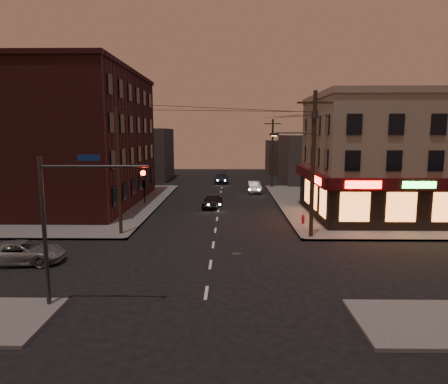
{
  "coord_description": "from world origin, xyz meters",
  "views": [
    {
      "loc": [
        1.07,
        -21.58,
        7.34
      ],
      "look_at": [
        0.68,
        6.32,
        3.2
      ],
      "focal_mm": 32.0,
      "sensor_mm": 36.0,
      "label": 1
    }
  ],
  "objects_px": {
    "fire_hydrant": "(303,219)",
    "suv_cross": "(22,252)",
    "sedan_mid": "(254,187)",
    "sedan_far": "(222,178)",
    "sedan_near": "(212,201)"
  },
  "relations": [
    {
      "from": "suv_cross",
      "to": "sedan_far",
      "type": "height_order",
      "value": "sedan_far"
    },
    {
      "from": "sedan_near",
      "to": "fire_hydrant",
      "type": "bearing_deg",
      "value": -37.59
    },
    {
      "from": "suv_cross",
      "to": "fire_hydrant",
      "type": "relative_size",
      "value": 6.23
    },
    {
      "from": "fire_hydrant",
      "to": "sedan_mid",
      "type": "bearing_deg",
      "value": 99.07
    },
    {
      "from": "sedan_mid",
      "to": "fire_hydrant",
      "type": "distance_m",
      "value": 18.08
    },
    {
      "from": "sedan_far",
      "to": "fire_hydrant",
      "type": "bearing_deg",
      "value": -75.94
    },
    {
      "from": "sedan_far",
      "to": "fire_hydrant",
      "type": "xyz_separation_m",
      "value": [
        7.07,
        -27.62,
        -0.18
      ]
    },
    {
      "from": "sedan_far",
      "to": "sedan_mid",
      "type": "bearing_deg",
      "value": -66.93
    },
    {
      "from": "sedan_near",
      "to": "sedan_far",
      "type": "bearing_deg",
      "value": 95.76
    },
    {
      "from": "suv_cross",
      "to": "sedan_near",
      "type": "height_order",
      "value": "sedan_near"
    },
    {
      "from": "fire_hydrant",
      "to": "suv_cross",
      "type": "bearing_deg",
      "value": -151.35
    },
    {
      "from": "suv_cross",
      "to": "sedan_far",
      "type": "bearing_deg",
      "value": -20.75
    },
    {
      "from": "suv_cross",
      "to": "sedan_mid",
      "type": "bearing_deg",
      "value": -33.19
    },
    {
      "from": "suv_cross",
      "to": "fire_hydrant",
      "type": "height_order",
      "value": "suv_cross"
    },
    {
      "from": "sedan_far",
      "to": "fire_hydrant",
      "type": "relative_size",
      "value": 6.85
    }
  ]
}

